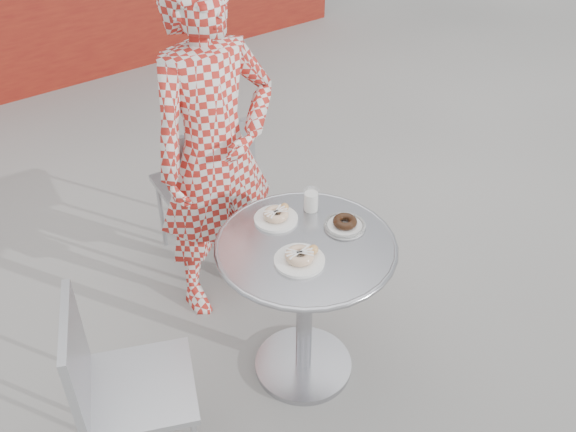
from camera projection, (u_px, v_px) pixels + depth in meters
ground at (305, 365)px, 3.06m from camera, size 60.00×60.00×0.00m
bistro_table at (305, 278)px, 2.71m from camera, size 0.75×0.75×0.76m
chair_far at (205, 214)px, 3.55m from camera, size 0.48×0.49×0.92m
chair_left at (143, 417)px, 2.52m from camera, size 0.54×0.53×0.86m
seated_person at (215, 154)px, 2.95m from camera, size 0.63×0.41×1.73m
plate_far at (276, 216)px, 2.72m from camera, size 0.19×0.19×0.05m
plate_near at (300, 257)px, 2.50m from camera, size 0.20×0.20×0.05m
plate_checker at (345, 224)px, 2.68m from camera, size 0.18×0.18×0.05m
milk_cup at (311, 201)px, 2.76m from camera, size 0.07×0.07×0.10m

